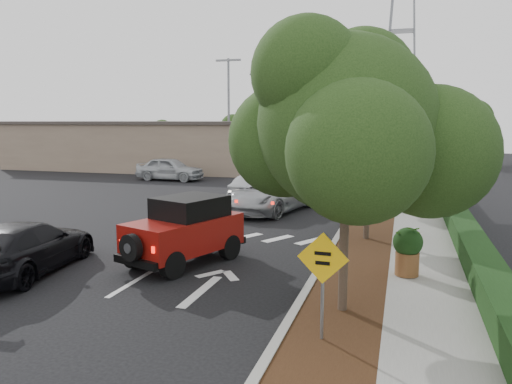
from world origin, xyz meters
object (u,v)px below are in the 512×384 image
at_px(silver_suv_ahead, 270,195).
at_px(speed_hump_sign, 323,272).
at_px(red_jeep, 188,229).
at_px(black_suv_oncoming, 26,247).

distance_m(silver_suv_ahead, speed_hump_sign, 14.20).
distance_m(red_jeep, black_suv_oncoming, 4.58).
xyz_separation_m(red_jeep, silver_suv_ahead, (0.15, 8.98, -0.22)).
xyz_separation_m(black_suv_oncoming, speed_hump_sign, (8.74, -2.21, 0.72)).
bearing_deg(silver_suv_ahead, black_suv_oncoming, -97.15).
distance_m(red_jeep, silver_suv_ahead, 8.98).
xyz_separation_m(red_jeep, black_suv_oncoming, (-3.99, -2.23, -0.29)).
relative_size(black_suv_oncoming, speed_hump_sign, 2.41).
bearing_deg(red_jeep, silver_suv_ahead, 109.30).
height_order(black_suv_oncoming, speed_hump_sign, speed_hump_sign).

